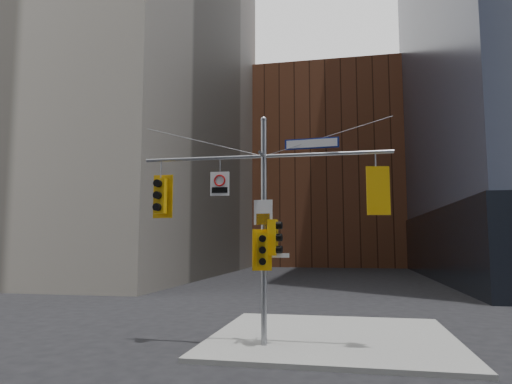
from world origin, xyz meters
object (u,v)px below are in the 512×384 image
at_px(signal_assembly, 264,206).
at_px(street_sign_blade, 312,143).
at_px(traffic_light_east_arm, 376,191).
at_px(traffic_light_pole_side, 274,237).
at_px(regulatory_sign_arm, 220,183).
at_px(traffic_light_pole_front, 262,250).
at_px(traffic_light_west_arm, 160,196).

height_order(signal_assembly, street_sign_blade, signal_assembly).
xyz_separation_m(traffic_light_east_arm, traffic_light_pole_side, (-3.13, 0.00, -1.38)).
height_order(signal_assembly, regulatory_sign_arm, signal_assembly).
bearing_deg(street_sign_blade, signal_assembly, -175.69).
relative_size(traffic_light_pole_side, traffic_light_pole_front, 0.88).
xyz_separation_m(traffic_light_west_arm, traffic_light_pole_side, (3.81, -0.01, -1.38)).
height_order(signal_assembly, traffic_light_west_arm, signal_assembly).
relative_size(signal_assembly, regulatory_sign_arm, 10.29).
height_order(traffic_light_west_arm, traffic_light_east_arm, traffic_light_east_arm).
relative_size(traffic_light_east_arm, street_sign_blade, 0.86).
distance_m(street_sign_blade, regulatory_sign_arm, 3.19).
xyz_separation_m(signal_assembly, traffic_light_pole_side, (0.33, 0.00, -1.00)).
bearing_deg(street_sign_blade, regulatory_sign_arm, -175.36).
relative_size(traffic_light_west_arm, regulatory_sign_arm, 1.86).
xyz_separation_m(traffic_light_east_arm, regulatory_sign_arm, (-4.89, -0.02, 0.37)).
relative_size(signal_assembly, traffic_light_west_arm, 5.52).
distance_m(traffic_light_west_arm, traffic_light_pole_front, 3.91).
bearing_deg(traffic_light_west_arm, traffic_light_pole_front, -1.99).
bearing_deg(traffic_light_pole_side, street_sign_blade, -84.91).
height_order(signal_assembly, traffic_light_pole_front, signal_assembly).
bearing_deg(traffic_light_pole_front, street_sign_blade, -2.63).
height_order(traffic_light_west_arm, street_sign_blade, street_sign_blade).
bearing_deg(traffic_light_west_arm, traffic_light_pole_side, 2.46).
bearing_deg(traffic_light_pole_side, regulatory_sign_arm, 95.83).
height_order(traffic_light_pole_side, street_sign_blade, street_sign_blade).
bearing_deg(signal_assembly, traffic_light_pole_front, -90.29).
bearing_deg(street_sign_blade, traffic_light_west_arm, -175.93).
height_order(traffic_light_east_arm, street_sign_blade, street_sign_blade).
distance_m(traffic_light_pole_front, regulatory_sign_arm, 2.59).
bearing_deg(traffic_light_pole_side, traffic_light_east_arm, -84.97).
xyz_separation_m(traffic_light_pole_front, street_sign_blade, (1.53, 0.27, 3.31)).
distance_m(traffic_light_pole_front, street_sign_blade, 3.66).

